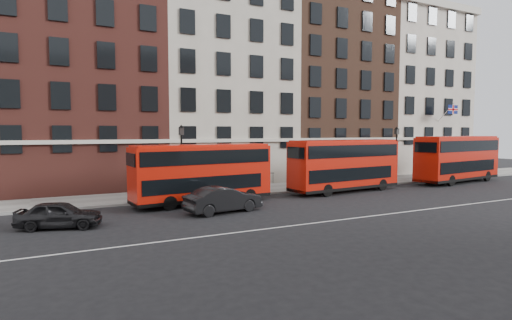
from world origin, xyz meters
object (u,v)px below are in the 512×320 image
traffic_light (482,155)px  bus_b (202,172)px  car_front (223,199)px  car_rear (59,215)px  bus_d (457,158)px  bus_c (345,164)px

traffic_light → bus_b: bearing=-176.7°
traffic_light → car_front: bearing=-170.7°
bus_b → traffic_light: bus_b is taller
car_rear → traffic_light: bearing=-65.4°
bus_d → car_front: (-25.92, -3.38, -1.63)m
car_rear → traffic_light: traffic_light is taller
bus_b → car_front: size_ratio=2.05×
bus_d → traffic_light: 6.83m
car_front → bus_b: bearing=-6.3°
bus_c → bus_b: bearing=174.4°
bus_c → bus_d: (13.85, -0.00, 0.13)m
car_rear → car_front: (9.06, 0.04, 0.10)m
car_rear → car_front: bearing=-72.5°
bus_d → car_front: size_ratio=2.27×
bus_c → car_rear: (-21.13, -3.42, -1.60)m
car_front → traffic_light: traffic_light is taller
bus_c → car_front: bus_c is taller
bus_c → car_rear: 21.47m
bus_b → car_rear: (-8.87, -3.42, -1.49)m
bus_c → car_front: (-12.07, -3.39, -1.50)m
bus_d → car_rear: (-34.98, -3.42, -1.73)m
car_rear → bus_b: bearing=-51.6°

